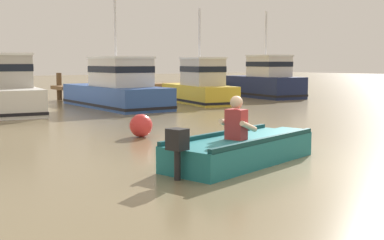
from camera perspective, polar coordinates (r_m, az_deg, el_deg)
The scene contains 8 objects.
ground_plane at distance 9.02m, azimuth 10.47°, elevation -4.75°, with size 120.00×120.00×0.00m, color #7A6B4C.
wooden_dock at distance 25.74m, azimuth -3.09°, elevation 4.03°, with size 11.48×1.64×1.27m.
rowboat_with_person at distance 8.82m, azimuth 5.85°, elevation -3.27°, with size 3.69×1.85×1.19m.
moored_boat_white at distance 19.30m, azimuth -20.40°, elevation 3.24°, with size 2.57×6.97×2.07m.
moored_boat_blue at distance 19.77m, azimuth -8.59°, elevation 3.55°, with size 2.11×5.85×4.15m.
moored_boat_yellow at distance 21.58m, azimuth 0.88°, elevation 3.86°, with size 2.39×4.83×4.03m.
moored_boat_navy at distance 25.50m, azimuth 8.34°, elevation 4.38°, with size 2.41×4.75×4.26m.
mooring_buoy at distance 11.86m, azimuth -5.83°, elevation -0.63°, with size 0.54×0.54×0.54m, color red.
Camera 1 is at (-6.30, -6.21, 1.76)m, focal length 46.81 mm.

